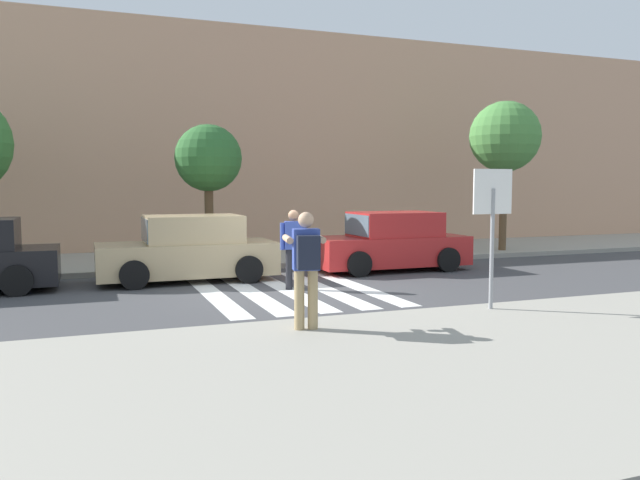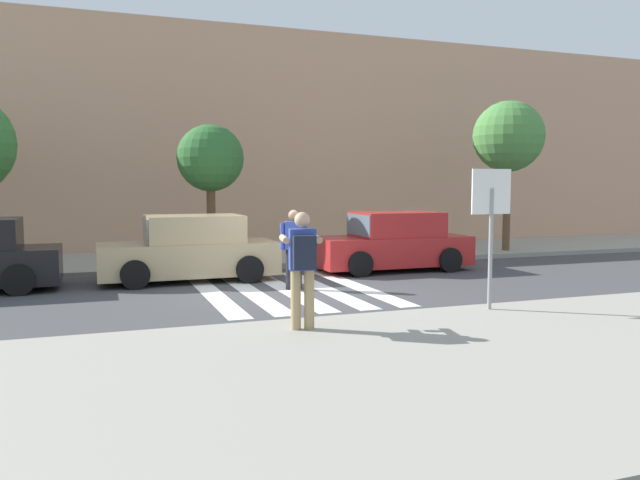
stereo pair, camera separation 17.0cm
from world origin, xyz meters
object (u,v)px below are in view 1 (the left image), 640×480
object	(u,v)px
parked_car_red	(391,243)
parked_car_tan	(189,250)
pedestrian_crossing	(294,245)
street_tree_east	(505,138)
stop_sign	(492,208)
photographer_with_backpack	(306,260)
street_tree_center	(208,159)

from	to	relation	value
parked_car_red	parked_car_tan	bearing A→B (deg)	180.00
pedestrian_crossing	parked_car_red	world-z (taller)	pedestrian_crossing
street_tree_east	stop_sign	bearing A→B (deg)	-128.06
photographer_with_backpack	street_tree_east	world-z (taller)	street_tree_east
parked_car_tan	parked_car_red	distance (m)	5.32
photographer_with_backpack	street_tree_center	size ratio (longest dim) A/B	0.46
stop_sign	street_tree_center	size ratio (longest dim) A/B	0.63
parked_car_tan	parked_car_red	world-z (taller)	same
street_tree_center	street_tree_east	size ratio (longest dim) A/B	0.78
photographer_with_backpack	stop_sign	bearing A→B (deg)	6.06
stop_sign	parked_car_tan	xyz separation A→B (m)	(-4.20, 5.91, -1.15)
pedestrian_crossing	parked_car_red	distance (m)	3.98
parked_car_tan	street_tree_center	xyz separation A→B (m)	(0.90, 2.20, 2.23)
street_tree_east	photographer_with_backpack	bearing A→B (deg)	-139.26
parked_car_tan	street_tree_center	bearing A→B (deg)	67.70
pedestrian_crossing	parked_car_tan	xyz separation A→B (m)	(-1.92, 2.06, -0.25)
street_tree_center	stop_sign	bearing A→B (deg)	-67.87
parked_car_tan	parked_car_red	bearing A→B (deg)	-0.00
street_tree_center	pedestrian_crossing	bearing A→B (deg)	-76.51
stop_sign	pedestrian_crossing	distance (m)	4.57
street_tree_east	street_tree_center	bearing A→B (deg)	179.77
stop_sign	photographer_with_backpack	bearing A→B (deg)	-173.94
parked_car_tan	pedestrian_crossing	bearing A→B (deg)	-46.98
street_tree_east	pedestrian_crossing	bearing A→B (deg)	-153.89
photographer_with_backpack	street_tree_center	world-z (taller)	street_tree_center
parked_car_red	street_tree_east	distance (m)	6.41
street_tree_center	parked_car_red	bearing A→B (deg)	-26.40
parked_car_tan	street_tree_east	xyz separation A→B (m)	(10.52, 2.16, 3.07)
parked_car_red	street_tree_center	size ratio (longest dim) A/B	1.09
stop_sign	street_tree_east	bearing A→B (deg)	51.94
pedestrian_crossing	street_tree_center	distance (m)	4.80
stop_sign	parked_car_tan	world-z (taller)	stop_sign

